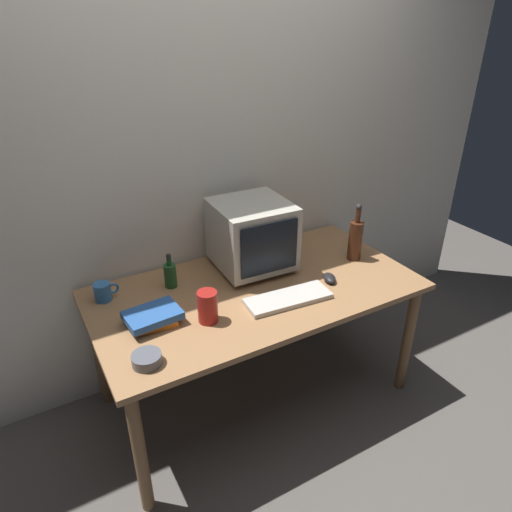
{
  "coord_description": "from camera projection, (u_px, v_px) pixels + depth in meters",
  "views": [
    {
      "loc": [
        -0.98,
        -1.73,
        1.95
      ],
      "look_at": [
        0.0,
        0.0,
        0.89
      ],
      "focal_mm": 32.48,
      "sensor_mm": 36.0,
      "label": 1
    }
  ],
  "objects": [
    {
      "name": "ground_plane",
      "position": [
        256.0,
        392.0,
        2.67
      ],
      "size": [
        6.0,
        6.0,
        0.0
      ],
      "primitive_type": "plane",
      "color": "#56514C"
    },
    {
      "name": "back_wall",
      "position": [
        211.0,
        159.0,
        2.45
      ],
      "size": [
        4.0,
        0.08,
        2.5
      ],
      "primitive_type": "cube",
      "color": "silver",
      "rests_on": "ground"
    },
    {
      "name": "desk",
      "position": [
        256.0,
        300.0,
        2.37
      ],
      "size": [
        1.63,
        0.85,
        0.71
      ],
      "color": "#9E7047",
      "rests_on": "ground"
    },
    {
      "name": "crt_monitor",
      "position": [
        252.0,
        235.0,
        2.43
      ],
      "size": [
        0.39,
        0.4,
        0.37
      ],
      "color": "#B2AD9E",
      "rests_on": "desk"
    },
    {
      "name": "keyboard",
      "position": [
        288.0,
        299.0,
        2.22
      ],
      "size": [
        0.43,
        0.18,
        0.02
      ],
      "primitive_type": "cube",
      "rotation": [
        0.0,
        0.0,
        -0.08
      ],
      "color": "beige",
      "rests_on": "desk"
    },
    {
      "name": "computer_mouse",
      "position": [
        330.0,
        278.0,
        2.38
      ],
      "size": [
        0.09,
        0.11,
        0.04
      ],
      "primitive_type": "ellipsoid",
      "rotation": [
        0.0,
        0.0,
        -0.36
      ],
      "color": "black",
      "rests_on": "desk"
    },
    {
      "name": "bottle_tall",
      "position": [
        355.0,
        239.0,
        2.55
      ],
      "size": [
        0.08,
        0.08,
        0.33
      ],
      "color": "#472314",
      "rests_on": "desk"
    },
    {
      "name": "bottle_short",
      "position": [
        170.0,
        274.0,
        2.31
      ],
      "size": [
        0.06,
        0.06,
        0.19
      ],
      "color": "#1E4C23",
      "rests_on": "desk"
    },
    {
      "name": "book_stack",
      "position": [
        153.0,
        317.0,
        2.05
      ],
      "size": [
        0.25,
        0.19,
        0.06
      ],
      "color": "orange",
      "rests_on": "desk"
    },
    {
      "name": "mug",
      "position": [
        103.0,
        292.0,
        2.21
      ],
      "size": [
        0.12,
        0.08,
        0.09
      ],
      "color": "#3370B2",
      "rests_on": "desk"
    },
    {
      "name": "cd_spindle",
      "position": [
        147.0,
        359.0,
        1.82
      ],
      "size": [
        0.12,
        0.12,
        0.04
      ],
      "primitive_type": "cylinder",
      "color": "#595B66",
      "rests_on": "desk"
    },
    {
      "name": "metal_canister",
      "position": [
        208.0,
        307.0,
        2.05
      ],
      "size": [
        0.09,
        0.09,
        0.15
      ],
      "primitive_type": "cylinder",
      "color": "#A51E19",
      "rests_on": "desk"
    }
  ]
}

